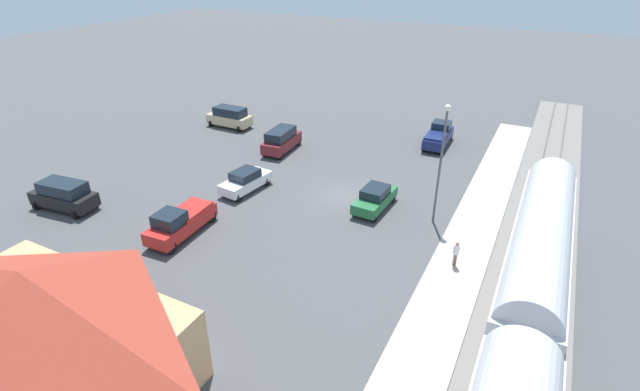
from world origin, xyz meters
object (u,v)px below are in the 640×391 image
Objects in this scene: suv_tan at (230,117)px; suv_black at (64,195)px; sedan_green at (375,198)px; pickup_red at (180,222)px; sedan_white at (246,181)px; pickup_navy at (439,135)px; pedestrian_on_platform at (456,252)px; suv_maroon at (281,140)px; light_pole_near_platform at (442,152)px; station_building at (39,328)px.

suv_tan is 0.96× the size of suv_black.
suv_black is at bearing 90.76° from suv_tan.
sedan_green is 13.93m from pickup_red.
pickup_red reaches higher than sedan_white.
pickup_navy and pickup_red have the same top height.
pickup_red is at bearing 14.67° from pedestrian_on_platform.
suv_maroon is 0.99× the size of suv_black.
pickup_red reaches higher than sedan_green.
light_pole_near_platform reaches higher than suv_maroon.
sedan_green is 0.54× the size of light_pole_near_platform.
suv_maroon reaches higher than pedestrian_on_platform.
suv_black is at bearing 11.72° from pedestrian_on_platform.
sedan_green is 0.90× the size of suv_black.
station_building reaches higher than pickup_navy.
pickup_navy is at bearing -76.66° from light_pole_near_platform.
light_pole_near_platform is at bearing -171.89° from sedan_white.
light_pole_near_platform reaches higher than pickup_navy.
pedestrian_on_platform is at bearing 170.44° from sedan_white.
suv_tan is at bearing -61.58° from pickup_red.
suv_maroon and suv_black have the same top height.
light_pole_near_platform is (-16.48, 6.36, 4.16)m from suv_maroon.
suv_black is 0.59× the size of light_pole_near_platform.
suv_maroon is at bearing -30.75° from pedestrian_on_platform.
suv_black is at bearing 63.90° from suv_maroon.
station_building is 2.29× the size of pickup_red.
station_building reaches higher than pedestrian_on_platform.
suv_black is at bearing 6.56° from pickup_red.
suv_black reaches higher than pickup_navy.
suv_tan reaches higher than pickup_navy.
light_pole_near_platform is (-4.41, -0.13, 4.43)m from sedan_green.
pickup_navy is 0.64× the size of light_pole_near_platform.
suv_tan is 27.23m from light_pole_near_platform.
sedan_green is at bearing 151.75° from suv_maroon.
station_building is 2.31× the size of pickup_navy.
suv_tan is at bearing 13.13° from pickup_navy.
station_building is 2.48× the size of suv_black.
pedestrian_on_platform is at bearing -165.33° from pickup_red.
suv_maroon is at bearing 158.80° from suv_tan.
pickup_navy is at bearing -123.57° from sedan_white.
sedan_white is 15.46m from light_pole_near_platform.
light_pole_near_platform is (2.60, -5.00, 4.03)m from pedestrian_on_platform.
sedan_white is at bearing 131.51° from suv_tan.
suv_maroon is at bearing -28.25° from sedan_green.
suv_maroon is 1.03× the size of suv_tan.
light_pole_near_platform reaches higher than pickup_red.
sedan_white is 1.02× the size of sedan_green.
light_pole_near_platform reaches higher than pedestrian_on_platform.
suv_black is 10.20m from pickup_red.
pedestrian_on_platform is 0.20× the size of light_pole_near_platform.
suv_black is at bearing 23.29° from light_pole_near_platform.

